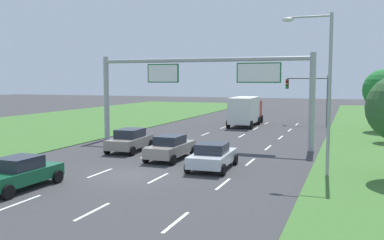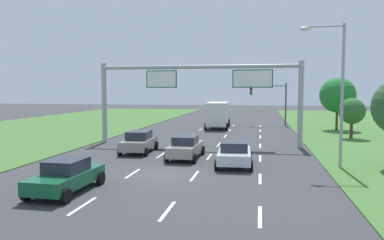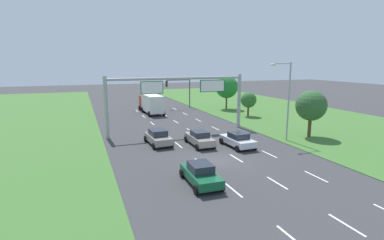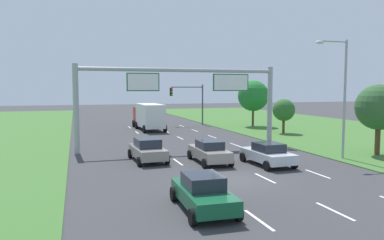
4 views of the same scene
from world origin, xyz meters
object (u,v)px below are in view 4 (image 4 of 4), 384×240
at_px(roadside_tree_near, 379,107).
at_px(roadside_tree_far, 253,96).
at_px(car_near_red, 268,154).
at_px(car_mid_lane, 148,150).
at_px(traffic_light_mast, 189,97).
at_px(car_lead_silver, 209,152).
at_px(car_far_ahead, 203,192).
at_px(sign_gantry, 183,91).
at_px(box_truck, 148,116).
at_px(roadside_tree_mid, 284,110).
at_px(street_lamp, 341,89).

distance_m(roadside_tree_near, roadside_tree_far, 22.12).
relative_size(car_near_red, car_mid_lane, 1.00).
relative_size(car_near_red, traffic_light_mast, 0.77).
xyz_separation_m(car_lead_silver, roadside_tree_near, (13.12, -1.20, 2.89)).
xyz_separation_m(car_near_red, traffic_light_mast, (2.87, 27.36, 3.12)).
distance_m(car_mid_lane, roadside_tree_far, 26.23).
xyz_separation_m(car_far_ahead, roadside_tree_near, (16.78, 8.13, 2.91)).
height_order(sign_gantry, traffic_light_mast, sign_gantry).
relative_size(box_truck, roadside_tree_mid, 2.11).
xyz_separation_m(car_near_red, roadside_tree_mid, (10.13, 14.85, 1.91)).
height_order(car_mid_lane, traffic_light_mast, traffic_light_mast).
height_order(car_near_red, box_truck, box_truck).
bearing_deg(roadside_tree_far, car_near_red, -114.33).
distance_m(car_near_red, car_mid_lane, 8.25).
xyz_separation_m(traffic_light_mast, roadside_tree_mid, (7.26, -12.50, -1.21)).
relative_size(car_lead_silver, roadside_tree_near, 0.83).
bearing_deg(roadside_tree_far, sign_gantry, -133.53).
height_order(traffic_light_mast, roadside_tree_mid, traffic_light_mast).
xyz_separation_m(car_near_red, car_lead_silver, (-3.43, 1.90, 0.03)).
distance_m(car_near_red, car_lead_silver, 3.92).
relative_size(car_mid_lane, traffic_light_mast, 0.78).
height_order(car_near_red, roadside_tree_near, roadside_tree_near).
bearing_deg(car_mid_lane, sign_gantry, 46.73).
distance_m(sign_gantry, traffic_light_mast, 20.08).
bearing_deg(car_far_ahead, roadside_tree_far, 61.66).
relative_size(traffic_light_mast, roadside_tree_far, 0.91).
xyz_separation_m(car_far_ahead, roadside_tree_mid, (17.23, 22.28, 1.91)).
distance_m(car_lead_silver, car_far_ahead, 10.02).
height_order(traffic_light_mast, roadside_tree_far, roadside_tree_far).
xyz_separation_m(box_truck, roadside_tree_near, (13.28, -22.64, 1.93)).
relative_size(car_near_red, sign_gantry, 0.25).
xyz_separation_m(car_lead_silver, sign_gantry, (-0.02, 6.43, 4.11)).
xyz_separation_m(sign_gantry, street_lamp, (9.32, -8.01, 0.19)).
height_order(car_near_red, car_far_ahead, car_far_ahead).
bearing_deg(traffic_light_mast, car_far_ahead, -105.99).
distance_m(car_far_ahead, box_truck, 30.98).
bearing_deg(box_truck, roadside_tree_mid, -33.72).
height_order(car_lead_silver, car_mid_lane, car_mid_lane).
relative_size(car_near_red, box_truck, 0.53).
distance_m(box_truck, traffic_light_mast, 7.91).
distance_m(car_mid_lane, car_far_ahead, 11.15).
bearing_deg(roadside_tree_near, box_truck, 120.39).
height_order(car_near_red, sign_gantry, sign_gantry).
relative_size(car_near_red, street_lamp, 0.51).
bearing_deg(roadside_tree_mid, roadside_tree_near, -91.79).
relative_size(car_lead_silver, roadside_tree_far, 0.73).
xyz_separation_m(car_near_red, sign_gantry, (-3.45, 8.32, 4.14)).
height_order(car_lead_silver, roadside_tree_near, roadside_tree_near).
height_order(car_near_red, car_lead_silver, car_lead_silver).
bearing_deg(sign_gantry, street_lamp, -40.67).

